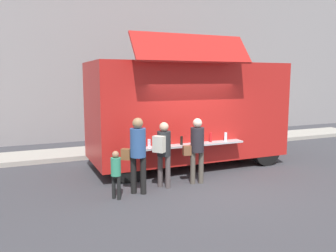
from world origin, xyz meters
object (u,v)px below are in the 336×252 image
trash_bin (253,130)px  customer_mid_with_backpack (163,148)px  customer_rear_waiting (137,149)px  child_near_queue (116,171)px  food_truck_main (187,110)px  customer_front_ordering (197,145)px

trash_bin → customer_mid_with_backpack: size_ratio=0.62×
trash_bin → customer_mid_with_backpack: bearing=-144.7°
customer_rear_waiting → child_near_queue: bearing=140.6°
trash_bin → child_near_queue: (-7.06, -4.42, 0.15)m
food_truck_main → customer_mid_with_backpack: bearing=-130.4°
customer_mid_with_backpack → customer_rear_waiting: 0.72m
customer_mid_with_backpack → child_near_queue: 1.33m
customer_front_ordering → food_truck_main: bearing=-10.2°
customer_mid_with_backpack → child_near_queue: bearing=154.0°
food_truck_main → customer_rear_waiting: 3.04m
customer_rear_waiting → customer_front_ordering: bearing=-50.4°
customer_front_ordering → customer_mid_with_backpack: 0.90m
food_truck_main → trash_bin: size_ratio=5.78×
customer_mid_with_backpack → child_near_queue: (-1.25, -0.31, -0.34)m
customer_front_ordering → child_near_queue: size_ratio=1.54×
food_truck_main → trash_bin: (4.26, 2.32, -1.18)m
customer_mid_with_backpack → customer_rear_waiting: bearing=152.2°
trash_bin → customer_rear_waiting: bearing=-146.7°
customer_front_ordering → customer_rear_waiting: bearing=104.3°
customer_front_ordering → child_near_queue: (-2.16, -0.30, -0.34)m
customer_front_ordering → customer_mid_with_backpack: size_ratio=1.03×
trash_bin → child_near_queue: size_ratio=0.92×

